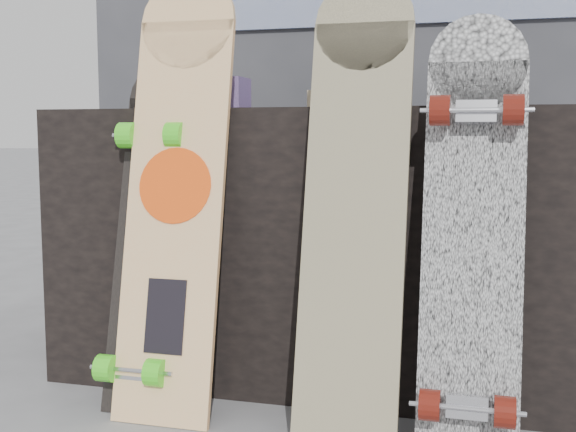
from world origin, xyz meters
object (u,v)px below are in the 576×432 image
(vendor_table, at_px, (333,244))
(longboard_celtic, at_px, (356,189))
(longboard_cascadia, at_px, (473,227))
(skateboard_dark, at_px, (152,229))
(longboard_geisha, at_px, (177,180))

(vendor_table, distance_m, longboard_celtic, 0.46)
(longboard_cascadia, height_order, skateboard_dark, longboard_cascadia)
(longboard_cascadia, xyz_separation_m, skateboard_dark, (-0.83, 0.07, -0.04))
(longboard_celtic, xyz_separation_m, skateboard_dark, (-0.56, 0.04, -0.12))
(longboard_cascadia, distance_m, skateboard_dark, 0.84)
(vendor_table, relative_size, longboard_celtic, 1.42)
(longboard_geisha, height_order, longboard_cascadia, longboard_geisha)
(longboard_geisha, height_order, longboard_celtic, longboard_geisha)
(vendor_table, relative_size, longboard_geisha, 1.38)
(longboard_celtic, relative_size, longboard_cascadia, 1.11)
(vendor_table, bearing_deg, longboard_geisha, -132.15)
(longboard_geisha, xyz_separation_m, longboard_cascadia, (0.75, -0.05, -0.09))
(longboard_celtic, bearing_deg, vendor_table, 109.06)
(longboard_geisha, bearing_deg, vendor_table, 47.85)
(longboard_cascadia, bearing_deg, vendor_table, 133.92)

